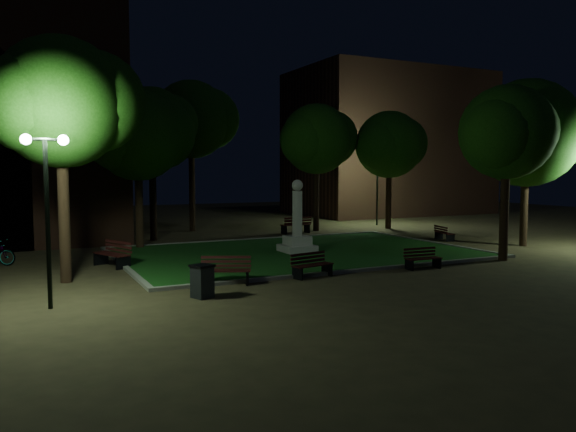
% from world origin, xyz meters
% --- Properties ---
extents(ground, '(80.00, 80.00, 0.00)m').
position_xyz_m(ground, '(0.00, 0.00, 0.00)').
color(ground, '#453A23').
extents(lawn, '(15.00, 10.00, 0.08)m').
position_xyz_m(lawn, '(0.00, 2.00, 0.04)').
color(lawn, '#174A15').
rests_on(lawn, ground).
extents(lawn_kerb, '(15.40, 10.40, 0.12)m').
position_xyz_m(lawn_kerb, '(0.00, 2.00, 0.06)').
color(lawn_kerb, slate).
rests_on(lawn_kerb, ground).
extents(monument, '(1.40, 1.40, 3.20)m').
position_xyz_m(monument, '(0.00, 2.00, 0.96)').
color(monument, '#A19A93').
rests_on(monument, lawn).
extents(building_far, '(16.00, 10.00, 12.00)m').
position_xyz_m(building_far, '(18.00, 20.00, 6.00)').
color(building_far, '#512C1F').
rests_on(building_far, ground).
extents(tree_west, '(5.19, 4.24, 7.99)m').
position_xyz_m(tree_west, '(-9.71, -0.45, 5.86)').
color(tree_west, black).
rests_on(tree_west, ground).
extents(tree_north_wl, '(4.74, 3.87, 8.02)m').
position_xyz_m(tree_north_wl, '(-4.60, 9.52, 6.08)').
color(tree_north_wl, black).
rests_on(tree_north_wl, ground).
extents(tree_north_er, '(5.23, 4.27, 7.73)m').
position_xyz_m(tree_north_er, '(5.43, 9.90, 5.58)').
color(tree_north_er, black).
rests_on(tree_north_er, ground).
extents(tree_ne, '(5.19, 4.23, 7.43)m').
position_xyz_m(tree_ne, '(10.19, 9.03, 5.31)').
color(tree_ne, black).
rests_on(tree_ne, ground).
extents(tree_east, '(6.35, 5.19, 8.07)m').
position_xyz_m(tree_east, '(11.17, -0.67, 5.48)').
color(tree_east, black).
rests_on(tree_east, ground).
extents(tree_se, '(4.68, 3.82, 7.13)m').
position_xyz_m(tree_se, '(6.78, -3.48, 5.21)').
color(tree_se, black).
rests_on(tree_se, ground).
extents(tree_nw, '(6.60, 5.39, 9.61)m').
position_xyz_m(tree_nw, '(-9.68, 9.74, 6.91)').
color(tree_nw, black).
rests_on(tree_nw, ground).
extents(tree_far_north, '(5.74, 4.69, 9.08)m').
position_xyz_m(tree_far_north, '(-1.43, 13.03, 6.73)').
color(tree_far_north, black).
rests_on(tree_far_north, ground).
extents(tree_extra, '(5.20, 4.25, 7.44)m').
position_xyz_m(tree_extra, '(-5.89, 6.59, 5.31)').
color(tree_extra, black).
rests_on(tree_extra, ground).
extents(lamppost_sw, '(1.18, 0.28, 4.62)m').
position_xyz_m(lamppost_sw, '(-10.49, -4.05, 3.22)').
color(lamppost_sw, black).
rests_on(lamppost_sw, ground).
extents(lamppost_ne, '(1.18, 0.28, 4.44)m').
position_xyz_m(lamppost_ne, '(10.71, 11.16, 3.11)').
color(lamppost_ne, black).
rests_on(lamppost_ne, ground).
extents(bench_near_left, '(1.60, 0.83, 0.84)m').
position_xyz_m(bench_near_left, '(-2.10, -3.19, 0.40)').
color(bench_near_left, black).
rests_on(bench_near_left, ground).
extents(bench_near_right, '(1.45, 0.58, 0.78)m').
position_xyz_m(bench_near_right, '(2.43, -3.57, 0.37)').
color(bench_near_right, black).
rests_on(bench_near_right, ground).
extents(bench_west_near, '(1.72, 1.20, 0.90)m').
position_xyz_m(bench_west_near, '(-5.17, -3.01, 0.42)').
color(bench_west_near, black).
rests_on(bench_west_near, ground).
extents(bench_left_side, '(1.26, 1.88, 0.98)m').
position_xyz_m(bench_left_side, '(-7.91, 2.01, 0.46)').
color(bench_left_side, black).
rests_on(bench_left_side, ground).
extents(bench_right_side, '(0.77, 1.46, 0.76)m').
position_xyz_m(bench_right_side, '(9.08, 2.76, 0.36)').
color(bench_right_side, black).
rests_on(bench_right_side, ground).
extents(bench_far_side, '(1.80, 0.68, 0.98)m').
position_xyz_m(bench_far_side, '(3.57, 9.13, 0.46)').
color(bench_far_side, black).
rests_on(bench_far_side, ground).
extents(trash_bin, '(0.73, 0.73, 0.97)m').
position_xyz_m(trash_bin, '(-6.45, -4.57, 0.49)').
color(trash_bin, black).
rests_on(trash_bin, ground).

